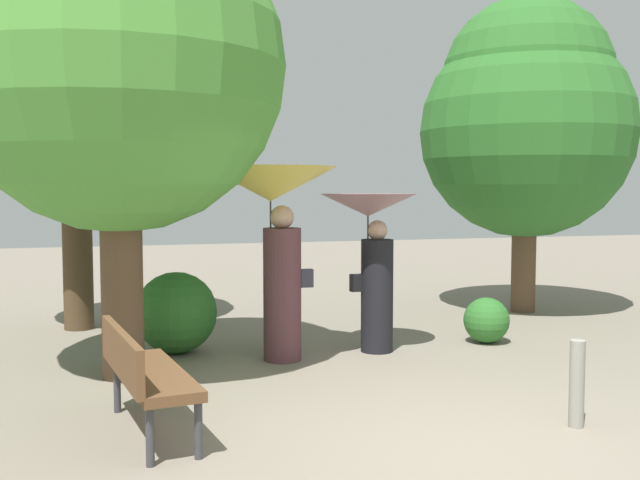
{
  "coord_description": "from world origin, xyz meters",
  "views": [
    {
      "loc": [
        -2.41,
        -4.73,
        1.92
      ],
      "look_at": [
        0.0,
        3.58,
        1.29
      ],
      "focal_mm": 41.07,
      "sensor_mm": 36.0,
      "label": 1
    }
  ],
  "objects_px": {
    "park_bench": "(142,370)",
    "tree_near_left": "(74,92)",
    "person_right": "(371,238)",
    "path_marker_post": "(577,384)",
    "tree_mid_left": "(117,37)",
    "tree_near_right": "(526,116)",
    "person_left": "(274,211)"
  },
  "relations": [
    {
      "from": "park_bench",
      "to": "tree_near_left",
      "type": "relative_size",
      "value": 0.33
    },
    {
      "from": "person_right",
      "to": "path_marker_post",
      "type": "bearing_deg",
      "value": -162.19
    },
    {
      "from": "tree_mid_left",
      "to": "park_bench",
      "type": "bearing_deg",
      "value": -86.58
    },
    {
      "from": "tree_near_right",
      "to": "path_marker_post",
      "type": "distance_m",
      "value": 6.17
    },
    {
      "from": "tree_mid_left",
      "to": "person_left",
      "type": "bearing_deg",
      "value": 9.64
    },
    {
      "from": "park_bench",
      "to": "tree_near_right",
      "type": "relative_size",
      "value": 0.33
    },
    {
      "from": "tree_near_left",
      "to": "tree_mid_left",
      "type": "bearing_deg",
      "value": -79.32
    },
    {
      "from": "tree_near_left",
      "to": "path_marker_post",
      "type": "relative_size",
      "value": 6.78
    },
    {
      "from": "person_left",
      "to": "person_right",
      "type": "xyz_separation_m",
      "value": [
        1.18,
        0.11,
        -0.32
      ]
    },
    {
      "from": "person_right",
      "to": "tree_mid_left",
      "type": "relative_size",
      "value": 0.35
    },
    {
      "from": "park_bench",
      "to": "tree_near_right",
      "type": "xyz_separation_m",
      "value": [
        5.9,
        4.17,
        2.49
      ]
    },
    {
      "from": "person_right",
      "to": "park_bench",
      "type": "height_order",
      "value": "person_right"
    },
    {
      "from": "person_right",
      "to": "tree_near_left",
      "type": "distance_m",
      "value": 4.5
    },
    {
      "from": "park_bench",
      "to": "tree_near_left",
      "type": "xyz_separation_m",
      "value": [
        -0.64,
        4.62,
        2.67
      ]
    },
    {
      "from": "tree_near_right",
      "to": "tree_mid_left",
      "type": "distance_m",
      "value": 6.46
    },
    {
      "from": "tree_near_right",
      "to": "path_marker_post",
      "type": "xyz_separation_m",
      "value": [
        -2.56,
        -4.94,
        -2.65
      ]
    },
    {
      "from": "person_right",
      "to": "path_marker_post",
      "type": "distance_m",
      "value": 3.22
    },
    {
      "from": "person_left",
      "to": "park_bench",
      "type": "xyz_separation_m",
      "value": [
        -1.51,
        -2.11,
        -1.14
      ]
    },
    {
      "from": "person_right",
      "to": "tree_mid_left",
      "type": "height_order",
      "value": "tree_mid_left"
    },
    {
      "from": "tree_near_left",
      "to": "tree_near_right",
      "type": "bearing_deg",
      "value": -3.98
    },
    {
      "from": "person_left",
      "to": "tree_mid_left",
      "type": "distance_m",
      "value": 2.38
    },
    {
      "from": "tree_near_right",
      "to": "park_bench",
      "type": "bearing_deg",
      "value": -144.76
    },
    {
      "from": "person_left",
      "to": "tree_mid_left",
      "type": "xyz_separation_m",
      "value": [
        -1.62,
        -0.28,
        1.73
      ]
    },
    {
      "from": "person_left",
      "to": "path_marker_post",
      "type": "distance_m",
      "value": 3.66
    },
    {
      "from": "path_marker_post",
      "to": "person_left",
      "type": "bearing_deg",
      "value": 122.37
    },
    {
      "from": "person_right",
      "to": "tree_near_left",
      "type": "relative_size",
      "value": 0.39
    },
    {
      "from": "person_left",
      "to": "tree_near_left",
      "type": "distance_m",
      "value": 3.64
    },
    {
      "from": "tree_near_right",
      "to": "tree_near_left",
      "type": "bearing_deg",
      "value": 176.02
    },
    {
      "from": "tree_near_left",
      "to": "path_marker_post",
      "type": "distance_m",
      "value": 7.28
    },
    {
      "from": "park_bench",
      "to": "tree_near_left",
      "type": "distance_m",
      "value": 5.38
    },
    {
      "from": "person_left",
      "to": "path_marker_post",
      "type": "xyz_separation_m",
      "value": [
        1.83,
        -2.89,
        -1.3
      ]
    },
    {
      "from": "person_right",
      "to": "path_marker_post",
      "type": "xyz_separation_m",
      "value": [
        0.65,
        -3.0,
        -0.98
      ]
    }
  ]
}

